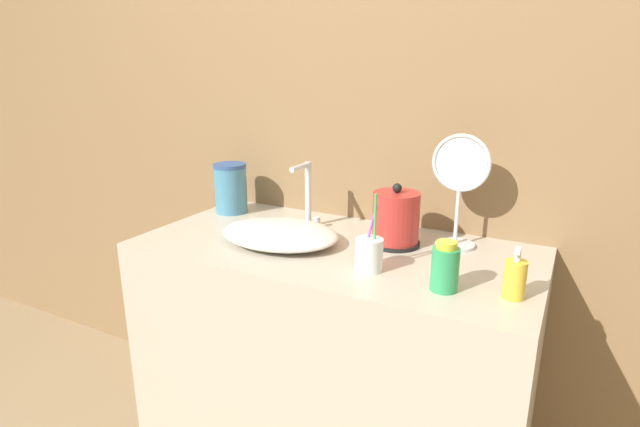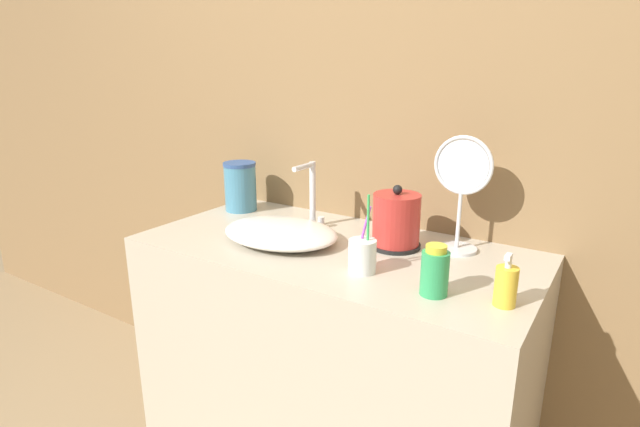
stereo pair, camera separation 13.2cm
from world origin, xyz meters
TOP-DOWN VIEW (x-y plane):
  - wall_back at (0.00, 0.64)m, footprint 6.00×0.04m
  - vanity_counter at (0.00, 0.31)m, footprint 1.26×0.62m
  - sink_basin at (-0.17, 0.26)m, footprint 0.40×0.30m
  - faucet at (-0.17, 0.44)m, footprint 0.06×0.12m
  - electric_kettle at (0.17, 0.41)m, footprint 0.16×0.16m
  - toothbrush_cup at (0.17, 0.18)m, footprint 0.08×0.08m
  - lotion_bottle at (0.56, 0.18)m, footprint 0.05×0.05m
  - shampoo_bottle at (0.39, 0.15)m, footprint 0.07×0.07m
  - vanity_mirror at (0.34, 0.49)m, footprint 0.18×0.12m
  - water_pitcher at (-0.53, 0.47)m, footprint 0.13×0.13m

SIDE VIEW (x-z plane):
  - vanity_counter at x=0.00m, z-range 0.00..0.90m
  - sink_basin at x=-0.17m, z-range 0.90..0.96m
  - toothbrush_cup at x=0.17m, z-range 0.83..1.06m
  - lotion_bottle at x=0.56m, z-range 0.88..1.01m
  - shampoo_bottle at x=0.39m, z-range 0.89..1.02m
  - electric_kettle at x=0.17m, z-range 0.88..1.08m
  - water_pitcher at x=-0.53m, z-range 0.90..1.09m
  - faucet at x=-0.17m, z-range 0.91..1.14m
  - vanity_mirror at x=0.34m, z-range 0.92..1.27m
  - wall_back at x=0.00m, z-range 0.00..2.60m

